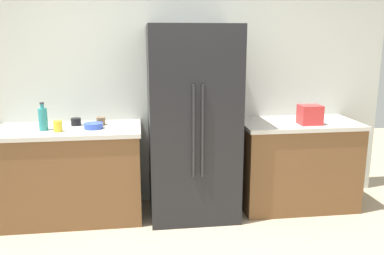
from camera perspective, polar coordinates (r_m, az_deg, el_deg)
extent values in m
cube|color=silver|center=(4.22, -3.78, 7.82)|extent=(4.75, 0.10, 2.77)
cube|color=brown|center=(4.09, -16.77, -6.55)|extent=(1.33, 0.64, 0.86)
cube|color=beige|center=(3.97, -17.19, -0.37)|extent=(1.36, 0.67, 0.04)
cube|color=brown|center=(4.34, 14.59, -5.28)|extent=(1.17, 0.64, 0.86)
cube|color=beige|center=(4.23, 14.92, 0.55)|extent=(1.20, 0.67, 0.04)
cube|color=black|center=(3.89, 0.08, 0.65)|extent=(0.84, 0.71, 1.86)
cylinder|color=#262628|center=(3.52, 0.25, -0.61)|extent=(0.02, 0.02, 0.84)
cylinder|color=#262628|center=(3.54, 1.53, -0.57)|extent=(0.02, 0.02, 0.84)
cube|color=red|center=(4.11, 16.42, 1.75)|extent=(0.21, 0.18, 0.19)
cylinder|color=teal|center=(3.93, -20.41, 1.09)|extent=(0.08, 0.08, 0.20)
cylinder|color=teal|center=(3.91, -20.55, 2.85)|extent=(0.03, 0.03, 0.04)
cylinder|color=#333338|center=(3.90, -20.58, 3.26)|extent=(0.04, 0.04, 0.02)
cylinder|color=black|center=(4.06, -16.17, 0.79)|extent=(0.09, 0.09, 0.07)
cylinder|color=yellow|center=(3.84, -18.54, 0.18)|extent=(0.08, 0.08, 0.10)
cylinder|color=brown|center=(4.01, -12.83, 0.89)|extent=(0.09, 0.09, 0.08)
cylinder|color=blue|center=(3.88, -13.84, 0.24)|extent=(0.18, 0.18, 0.05)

